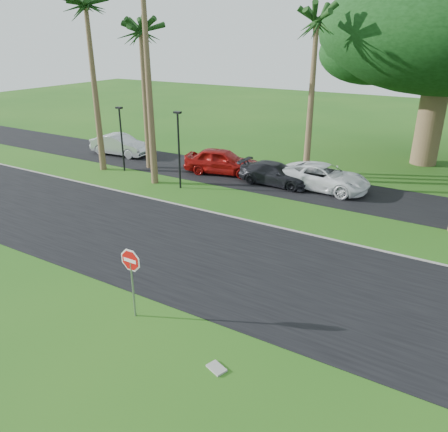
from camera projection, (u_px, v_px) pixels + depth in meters
ground at (177, 273)px, 17.27m from camera, size 120.00×120.00×0.00m
road at (204, 253)px, 18.86m from camera, size 120.00×8.00×0.02m
parking_strip at (296, 186)px, 27.18m from camera, size 120.00×5.00×0.02m
curb at (248, 220)px, 22.06m from camera, size 120.00×0.12×0.06m
stop_sign_near at (131, 269)px, 13.97m from camera, size 1.05×0.07×2.62m
palm_left_far at (86, 9)px, 26.64m from camera, size 5.00×5.00×11.50m
palm_left_mid at (141, 35)px, 27.61m from camera, size 5.00×5.00×10.00m
palm_center at (317, 26)px, 24.85m from camera, size 5.00×5.00×10.50m
canopy_tree at (446, 31)px, 28.45m from camera, size 16.50×16.50×13.12m
streetlight_left at (121, 135)px, 29.27m from camera, size 0.45×0.25×4.34m
streetlight_right at (179, 145)px, 25.83m from camera, size 0.45×0.25×4.64m
car_silver at (120, 145)px, 33.83m from camera, size 4.91×2.03×1.58m
car_red at (222, 161)px, 29.29m from camera, size 5.33×3.14×1.70m
car_dark at (275, 174)px, 27.19m from camera, size 4.69×1.95×1.35m
car_minivan at (324, 177)px, 26.28m from camera, size 5.65×2.87×1.53m
utility_slab at (217, 368)px, 12.30m from camera, size 0.64×0.52×0.06m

